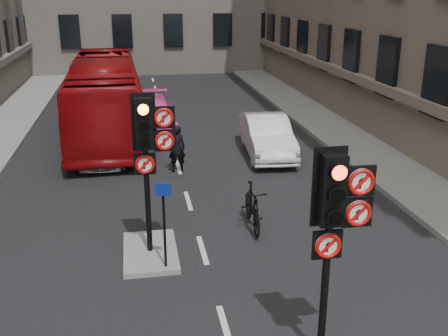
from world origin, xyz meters
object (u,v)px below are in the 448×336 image
object	(u,v)px
signal_near	(336,213)
motorcycle	(252,207)
car_white	(267,136)
car_pink	(151,116)
info_sign	(164,214)
car_silver	(104,143)
signal_far	(149,140)
motorcyclist	(177,149)
bus_red	(105,97)

from	to	relation	value
signal_near	motorcycle	xyz separation A→B (m)	(-0.08, 5.01, -2.02)
car_white	car_pink	distance (m)	5.51
info_sign	car_silver	bearing A→B (deg)	116.73
signal_far	car_pink	distance (m)	10.87
motorcyclist	info_sign	bearing A→B (deg)	76.16
motorcycle	motorcyclist	bearing A→B (deg)	110.50
signal_far	car_white	size ratio (longest dim) A/B	0.83
bus_red	motorcycle	bearing A→B (deg)	-69.80
signal_near	motorcycle	world-z (taller)	signal_near
signal_near	motorcycle	distance (m)	5.40
bus_red	info_sign	xyz separation A→B (m)	(1.60, -11.67, -0.20)
car_silver	motorcyclist	size ratio (longest dim) A/B	2.39
signal_far	bus_red	world-z (taller)	signal_far
motorcycle	signal_near	bearing A→B (deg)	-86.37
signal_far	motorcycle	size ratio (longest dim) A/B	1.91
signal_far	signal_near	bearing A→B (deg)	-56.98
signal_far	motorcyclist	world-z (taller)	signal_far
signal_near	motorcyclist	xyz separation A→B (m)	(-1.56, 9.61, -1.80)
car_pink	info_sign	bearing A→B (deg)	-90.80
car_white	car_pink	size ratio (longest dim) A/B	0.85
motorcycle	car_white	bearing A→B (deg)	74.88
motorcyclist	signal_far	bearing A→B (deg)	72.99
signal_near	motorcyclist	size ratio (longest dim) A/B	2.27
car_white	motorcyclist	world-z (taller)	motorcyclist
bus_red	car_pink	bearing A→B (deg)	-6.91
motorcyclist	info_sign	world-z (taller)	info_sign
signal_far	info_sign	distance (m)	1.59
signal_near	car_silver	world-z (taller)	signal_near
bus_red	motorcyclist	size ratio (longest dim) A/B	7.06
car_pink	motorcycle	world-z (taller)	car_pink
signal_far	info_sign	xyz separation A→B (m)	(0.21, -0.81, -1.35)
motorcycle	motorcyclist	size ratio (longest dim) A/B	1.19
bus_red	motorcyclist	bearing A→B (deg)	-66.57
bus_red	motorcycle	xyz separation A→B (m)	(3.91, -9.85, -0.99)
signal_near	car_white	world-z (taller)	signal_near
bus_red	motorcycle	distance (m)	10.64
signal_near	info_sign	bearing A→B (deg)	126.79
car_pink	bus_red	bearing A→B (deg)	174.72
car_white	motorcycle	distance (m)	6.18
signal_near	car_white	xyz separation A→B (m)	(1.81, 10.89, -1.88)
car_silver	bus_red	distance (m)	3.71
car_pink	motorcyclist	size ratio (longest dim) A/B	3.19
motorcyclist	info_sign	distance (m)	6.50
signal_far	info_sign	world-z (taller)	signal_far
signal_near	car_silver	distance (m)	12.09
car_silver	bus_red	world-z (taller)	bus_red
bus_red	car_silver	bearing A→B (deg)	-91.08
car_white	info_sign	world-z (taller)	info_sign
signal_near	car_white	size ratio (longest dim) A/B	0.83
signal_near	signal_far	world-z (taller)	signal_far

